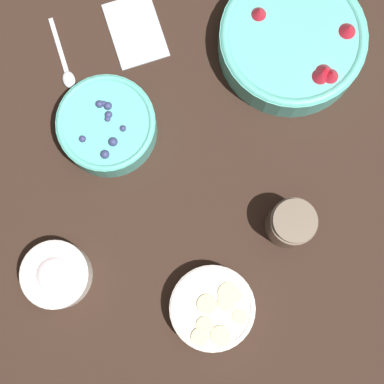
# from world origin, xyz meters

# --- Properties ---
(ground_plane) EXTENTS (4.00, 4.00, 0.00)m
(ground_plane) POSITION_xyz_m (0.00, 0.00, 0.00)
(ground_plane) COLOR black
(bowl_strawberries) EXTENTS (0.25, 0.25, 0.09)m
(bowl_strawberries) POSITION_xyz_m (-0.20, 0.18, 0.04)
(bowl_strawberries) COLOR #56B7A8
(bowl_strawberries) RESTS_ON ground_plane
(bowl_blueberries) EXTENTS (0.17, 0.17, 0.07)m
(bowl_blueberries) POSITION_xyz_m (-0.04, -0.14, 0.04)
(bowl_blueberries) COLOR #56B7A8
(bowl_blueberries) RESTS_ON ground_plane
(bowl_bananas) EXTENTS (0.14, 0.14, 0.05)m
(bowl_bananas) POSITION_xyz_m (0.26, 0.04, 0.03)
(bowl_bananas) COLOR silver
(bowl_bananas) RESTS_ON ground_plane
(bowl_cream) EXTENTS (0.11, 0.11, 0.06)m
(bowl_cream) POSITION_xyz_m (0.21, -0.22, 0.03)
(bowl_cream) COLOR white
(bowl_cream) RESTS_ON ground_plane
(jar_chocolate) EXTENTS (0.08, 0.08, 0.09)m
(jar_chocolate) POSITION_xyz_m (0.12, 0.17, 0.04)
(jar_chocolate) COLOR brown
(jar_chocolate) RESTS_ON ground_plane
(napkin) EXTENTS (0.15, 0.13, 0.01)m
(napkin) POSITION_xyz_m (-0.23, -0.09, 0.00)
(napkin) COLOR #B2BCC6
(napkin) RESTS_ON ground_plane
(spoon) EXTENTS (0.14, 0.06, 0.01)m
(spoon) POSITION_xyz_m (-0.16, -0.22, 0.00)
(spoon) COLOR silver
(spoon) RESTS_ON ground_plane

